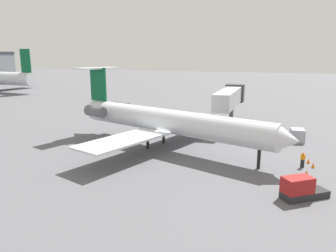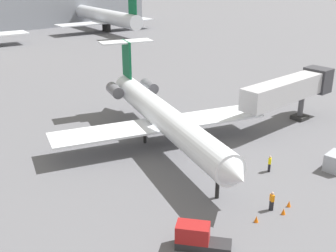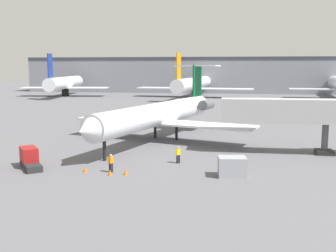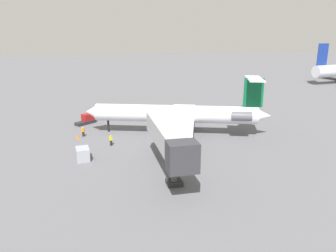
{
  "view_description": "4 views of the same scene",
  "coord_description": "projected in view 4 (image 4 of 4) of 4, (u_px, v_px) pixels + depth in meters",
  "views": [
    {
      "loc": [
        -35.86,
        -13.6,
        11.47
      ],
      "look_at": [
        -1.16,
        -0.5,
        3.27
      ],
      "focal_mm": 34.01,
      "sensor_mm": 36.0,
      "label": 1
    },
    {
      "loc": [
        -27.41,
        -33.12,
        19.27
      ],
      "look_at": [
        -1.05,
        -2.14,
        3.52
      ],
      "focal_mm": 45.06,
      "sensor_mm": 36.0,
      "label": 2
    },
    {
      "loc": [
        9.64,
        -49.51,
        9.54
      ],
      "look_at": [
        1.84,
        -1.88,
        2.33
      ],
      "focal_mm": 42.36,
      "sensor_mm": 36.0,
      "label": 3
    },
    {
      "loc": [
        53.89,
        -12.43,
        17.24
      ],
      "look_at": [
        2.51,
        -1.71,
        2.07
      ],
      "focal_mm": 35.26,
      "sensor_mm": 36.0,
      "label": 4
    }
  ],
  "objects": [
    {
      "name": "ground_plane",
      "position": [
        175.0,
        133.0,
        57.92
      ],
      "size": [
        400.0,
        400.0,
        0.1
      ],
      "primitive_type": "cube",
      "color": "#5B5B60"
    },
    {
      "name": "baggage_tug_lead",
      "position": [
        87.0,
        119.0,
        63.51
      ],
      "size": [
        3.59,
        4.0,
        1.9
      ],
      "color": "#262628",
      "rests_on": "ground_plane"
    },
    {
      "name": "traffic_cone_near",
      "position": [
        79.0,
        138.0,
        54.29
      ],
      "size": [
        0.36,
        0.36,
        0.55
      ],
      "color": "orange",
      "rests_on": "ground_plane"
    },
    {
      "name": "jet_bridge",
      "position": [
        170.0,
        140.0,
        39.33
      ],
      "size": [
        15.98,
        3.25,
        6.37
      ],
      "color": "#ADADB2",
      "rests_on": "ground_plane"
    },
    {
      "name": "cargo_container_uld",
      "position": [
        83.0,
        154.0,
        45.52
      ],
      "size": [
        2.59,
        2.01,
        1.76
      ],
      "color": "#999EA8",
      "rests_on": "ground_plane"
    },
    {
      "name": "ground_crew_loader",
      "position": [
        111.0,
        140.0,
        51.34
      ],
      "size": [
        0.48,
        0.43,
        1.69
      ],
      "color": "black",
      "rests_on": "ground_plane"
    },
    {
      "name": "ground_crew_marshaller",
      "position": [
        83.0,
        132.0,
        55.73
      ],
      "size": [
        0.41,
        0.47,
        1.69
      ],
      "color": "black",
      "rests_on": "ground_plane"
    },
    {
      "name": "regional_jet",
      "position": [
        180.0,
        114.0,
        56.56
      ],
      "size": [
        24.85,
        31.28,
        9.83
      ],
      "color": "silver",
      "rests_on": "ground_plane"
    },
    {
      "name": "traffic_cone_mid",
      "position": [
        77.0,
        136.0,
        55.46
      ],
      "size": [
        0.36,
        0.36,
        0.55
      ],
      "color": "orange",
      "rests_on": "ground_plane"
    },
    {
      "name": "traffic_cone_far",
      "position": [
        82.0,
        131.0,
        58.04
      ],
      "size": [
        0.36,
        0.36,
        0.55
      ],
      "color": "orange",
      "rests_on": "ground_plane"
    }
  ]
}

